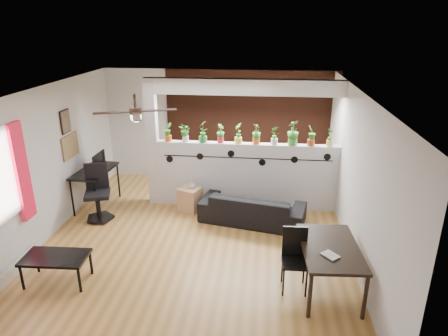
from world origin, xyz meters
TOP-DOWN VIEW (x-y plane):
  - room_shell at (0.00, 0.00)m, footprint 6.30×7.10m
  - partition_wall at (0.80, 1.50)m, footprint 3.60×0.18m
  - ceiling_header at (0.80, 1.50)m, footprint 3.60×0.18m
  - pier_column at (-1.11, 1.50)m, footprint 0.22×0.20m
  - brick_panel at (0.80, 2.97)m, footprint 3.90×0.05m
  - vine_decal at (0.80, 1.40)m, footprint 3.31×0.01m
  - baseboard_heater at (-2.54, -1.20)m, footprint 0.08×1.00m
  - corkboard at (-2.58, 0.95)m, footprint 0.03×0.60m
  - framed_art at (-2.58, 0.90)m, footprint 0.03×0.34m
  - ceiling_fan at (-0.80, -0.30)m, footprint 1.19×1.19m
  - potted_plant_0 at (-0.78, 1.50)m, footprint 0.25×0.24m
  - potted_plant_1 at (-0.43, 1.50)m, footprint 0.23×0.22m
  - potted_plant_2 at (-0.08, 1.50)m, footprint 0.24×0.27m
  - potted_plant_3 at (0.27, 1.50)m, footprint 0.20×0.22m
  - potted_plant_4 at (0.62, 1.50)m, footprint 0.21×0.24m
  - potted_plant_5 at (0.98, 1.50)m, footprint 0.25×0.26m
  - potted_plant_6 at (1.33, 1.50)m, footprint 0.23×0.21m
  - potted_plant_7 at (1.68, 1.50)m, footprint 0.32×0.33m
  - potted_plant_8 at (2.03, 1.50)m, footprint 0.26×0.26m
  - potted_plant_9 at (2.38, 1.50)m, footprint 0.21×0.22m
  - sofa at (0.95, 0.82)m, footprint 1.97×1.09m
  - cube_shelf at (-0.31, 1.16)m, footprint 0.50×0.48m
  - cup at (-0.26, 1.16)m, footprint 0.15×0.15m
  - computer_desk at (-2.25, 1.16)m, footprint 0.65×1.14m
  - monitor at (-2.25, 1.31)m, footprint 0.30×0.06m
  - office_chair at (-1.99, 0.63)m, footprint 0.56×0.57m
  - dining_table at (2.10, -1.12)m, footprint 0.86×1.32m
  - book at (2.00, -1.42)m, footprint 0.27×0.27m
  - folding_chair at (1.62, -1.09)m, footprint 0.38×0.38m
  - coffee_table at (-1.80, -1.37)m, footprint 0.94×0.55m

SIDE VIEW (x-z plane):
  - baseboard_heater at x=-2.54m, z-range 0.00..0.18m
  - cube_shelf at x=-0.31m, z-range 0.00..0.49m
  - sofa at x=0.95m, z-range 0.00..0.55m
  - coffee_table at x=-1.80m, z-range 0.17..0.60m
  - office_chair at x=-1.99m, z-range -0.06..1.01m
  - folding_chair at x=1.62m, z-range 0.08..1.00m
  - cup at x=-0.26m, z-range 0.49..0.60m
  - dining_table at x=2.10m, z-range 0.27..0.97m
  - partition_wall at x=0.80m, z-range 0.00..1.35m
  - book at x=2.00m, z-range 0.70..0.72m
  - computer_desk at x=-2.25m, z-range 0.32..1.12m
  - monitor at x=-2.25m, z-range 0.80..0.97m
  - vine_decal at x=0.80m, z-range 0.93..1.23m
  - room_shell at x=0.00m, z-range -0.15..2.75m
  - pier_column at x=-1.11m, z-range 0.00..2.60m
  - brick_panel at x=0.80m, z-range 0.00..2.60m
  - corkboard at x=-2.58m, z-range 1.12..1.58m
  - potted_plant_9 at x=2.38m, z-range 1.36..1.72m
  - potted_plant_1 at x=-0.43m, z-range 1.36..1.73m
  - potted_plant_3 at x=0.27m, z-range 1.36..1.73m
  - potted_plant_6 at x=1.33m, z-range 1.36..1.74m
  - potted_plant_0 at x=-0.78m, z-range 1.36..1.75m
  - potted_plant_5 at x=0.98m, z-range 1.36..1.77m
  - potted_plant_8 at x=2.03m, z-range 1.36..1.77m
  - potted_plant_4 at x=0.62m, z-range 1.36..1.77m
  - potted_plant_2 at x=-0.08m, z-range 1.36..1.81m
  - potted_plant_7 at x=1.68m, z-range 1.36..1.85m
  - framed_art at x=-2.58m, z-range 1.63..2.07m
  - ceiling_fan at x=-0.80m, z-range 2.10..2.53m
  - ceiling_header at x=0.80m, z-range 2.30..2.60m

